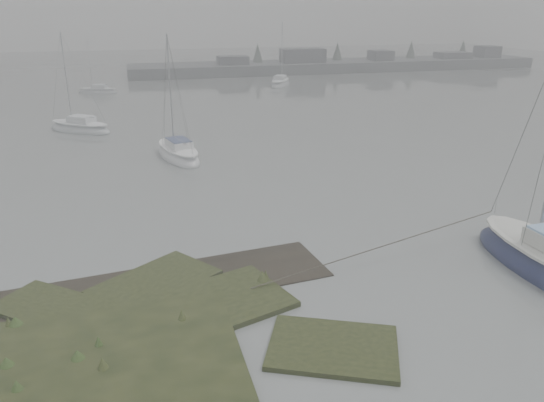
{
  "coord_description": "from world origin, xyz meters",
  "views": [
    {
      "loc": [
        -4.35,
        -11.88,
        8.89
      ],
      "look_at": [
        0.71,
        6.65,
        1.8
      ],
      "focal_mm": 35.0,
      "sensor_mm": 36.0,
      "label": 1
    }
  ],
  "objects": [
    {
      "name": "ground",
      "position": [
        0.0,
        30.0,
        0.0
      ],
      "size": [
        160.0,
        160.0,
        0.0
      ],
      "primitive_type": "plane",
      "color": "slate",
      "rests_on": "ground"
    },
    {
      "name": "far_shoreline",
      "position": [
        26.84,
        61.9,
        0.85
      ],
      "size": [
        60.0,
        8.0,
        4.15
      ],
      "color": "#4C4F51",
      "rests_on": "ground"
    },
    {
      "name": "sailboat_white",
      "position": [
        -1.58,
        20.38,
        0.25
      ],
      "size": [
        3.13,
        5.91,
        7.95
      ],
      "rotation": [
        0.0,
        0.0,
        0.24
      ],
      "color": "silver",
      "rests_on": "ground"
    },
    {
      "name": "sailboat_far_a",
      "position": [
        -7.95,
        29.79,
        0.24
      ],
      "size": [
        5.39,
        4.85,
        7.74
      ],
      "rotation": [
        0.0,
        0.0,
        0.89
      ],
      "color": "#AFB6BA",
      "rests_on": "ground"
    },
    {
      "name": "sailboat_far_b",
      "position": [
        13.4,
        49.37,
        0.24
      ],
      "size": [
        4.28,
        5.64,
        7.72
      ],
      "rotation": [
        0.0,
        0.0,
        -0.52
      ],
      "color": "#A5ABAE",
      "rests_on": "ground"
    },
    {
      "name": "sailboat_far_c",
      "position": [
        -7.3,
        48.84,
        0.19
      ],
      "size": [
        4.55,
        2.84,
        6.11
      ],
      "rotation": [
        0.0,
        0.0,
        1.22
      ],
      "color": "#A2A6AB",
      "rests_on": "ground"
    }
  ]
}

